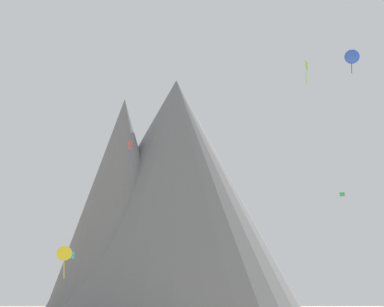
# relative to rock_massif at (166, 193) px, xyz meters

# --- Properties ---
(rock_massif) EXTENTS (69.81, 69.81, 52.43)m
(rock_massif) POSITION_rel_rock_massif_xyz_m (0.00, 0.00, 0.00)
(rock_massif) COLOR slate
(rock_massif) RESTS_ON ground_plane
(kite_lime_high) EXTENTS (0.60, 0.76, 3.71)m
(kite_lime_high) POSITION_rel_rock_massif_xyz_m (23.17, -34.54, 12.69)
(kite_lime_high) COLOR #8CD133
(kite_teal_mid) EXTENTS (1.13, 1.17, 1.17)m
(kite_teal_mid) POSITION_rel_rock_massif_xyz_m (2.56, -13.05, -6.66)
(kite_teal_mid) COLOR teal
(kite_red_mid) EXTENTS (0.73, 1.01, 3.38)m
(kite_red_mid) POSITION_rel_rock_massif_xyz_m (-3.79, -34.24, -0.15)
(kite_red_mid) COLOR red
(kite_yellow_low) EXTENTS (2.18, 1.10, 4.39)m
(kite_yellow_low) POSITION_rel_rock_massif_xyz_m (-12.18, -35.01, -15.82)
(kite_yellow_low) COLOR yellow
(kite_green_mid) EXTENTS (0.82, 0.85, 0.79)m
(kite_green_mid) POSITION_rel_rock_massif_xyz_m (31.03, -21.85, -4.76)
(kite_green_mid) COLOR green
(kite_blue_high) EXTENTS (2.21, 1.14, 3.77)m
(kite_blue_high) POSITION_rel_rock_massif_xyz_m (28.50, -39.75, 11.86)
(kite_blue_high) COLOR blue
(kite_cyan_low) EXTENTS (1.26, 1.27, 0.97)m
(kite_cyan_low) POSITION_rel_rock_massif_xyz_m (-12.25, -31.40, -15.72)
(kite_cyan_low) COLOR #33BCDB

